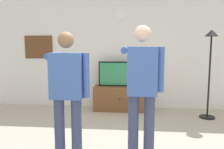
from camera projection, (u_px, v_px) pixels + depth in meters
The scene contains 8 objects.
back_wall at pixel (118, 54), 5.71m from camera, with size 6.40×0.10×2.70m, color silver.
tv_stand at pixel (120, 98), 5.50m from camera, with size 1.23×0.44×0.58m.
television at pixel (120, 74), 5.47m from camera, with size 1.02×0.07×0.59m.
wall_clock at pixel (121, 14), 5.52m from camera, with size 0.24×0.24×0.03m, color white.
framed_picture at pixel (39, 47), 5.83m from camera, with size 0.71×0.04×0.57m, color brown.
floor_lamp at pixel (210, 56), 4.80m from camera, with size 0.32×0.32×1.88m.
person_standing_nearer_lamp at pixel (67, 89), 3.04m from camera, with size 0.61×0.78×1.73m.
person_standing_nearer_couch at pixel (142, 87), 3.00m from camera, with size 0.56×0.78×1.81m.
Camera 1 is at (0.41, -2.77, 1.57)m, focal length 36.87 mm.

